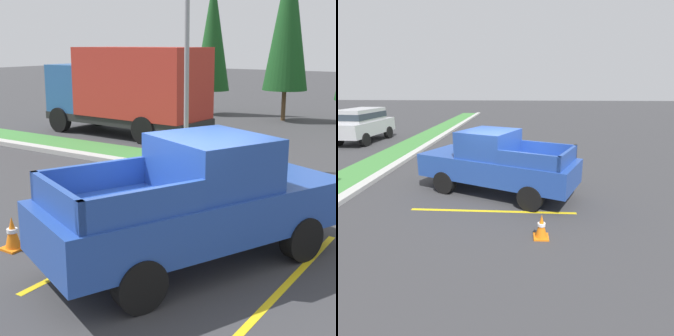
{
  "view_description": "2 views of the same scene",
  "coord_description": "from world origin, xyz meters",
  "views": [
    {
      "loc": [
        4.25,
        -6.56,
        3.53
      ],
      "look_at": [
        -0.43,
        0.44,
        1.46
      ],
      "focal_mm": 54.09,
      "sensor_mm": 36.0,
      "label": 1
    },
    {
      "loc": [
        -8.84,
        -0.68,
        3.52
      ],
      "look_at": [
        0.74,
        -0.11,
        0.74
      ],
      "focal_mm": 30.74,
      "sensor_mm": 36.0,
      "label": 2
    }
  ],
  "objects": [
    {
      "name": "ground_plane",
      "position": [
        0.0,
        0.0,
        0.0
      ],
      "size": [
        120.0,
        120.0,
        0.0
      ],
      "primitive_type": "plane",
      "color": "#38383A"
    },
    {
      "name": "suv_distant",
      "position": [
        8.78,
        9.44,
        1.24
      ],
      "size": [
        4.68,
        2.12,
        2.1
      ],
      "color": "black",
      "rests_on": "ground"
    },
    {
      "name": "pickup_truck_main",
      "position": [
        0.33,
        0.2,
        1.04
      ],
      "size": [
        3.81,
        5.54,
        2.1
      ],
      "color": "black",
      "rests_on": "ground"
    },
    {
      "name": "parking_line_far",
      "position": [
        1.86,
        0.16,
        0.0
      ],
      "size": [
        0.12,
        4.8,
        0.01
      ],
      "primitive_type": "cube",
      "color": "yellow",
      "rests_on": "ground"
    },
    {
      "name": "curb_strip",
      "position": [
        0.0,
        5.0,
        0.07
      ],
      "size": [
        56.0,
        0.4,
        0.15
      ],
      "primitive_type": "cube",
      "color": "#B2B2AD",
      "rests_on": "ground"
    },
    {
      "name": "parking_line_near",
      "position": [
        -1.24,
        0.16,
        0.0
      ],
      "size": [
        0.12,
        4.8,
        0.01
      ],
      "primitive_type": "cube",
      "color": "yellow",
      "rests_on": "ground"
    },
    {
      "name": "traffic_cone",
      "position": [
        -2.65,
        -1.15,
        0.29
      ],
      "size": [
        0.36,
        0.36,
        0.6
      ],
      "color": "orange",
      "rests_on": "ground"
    }
  ]
}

